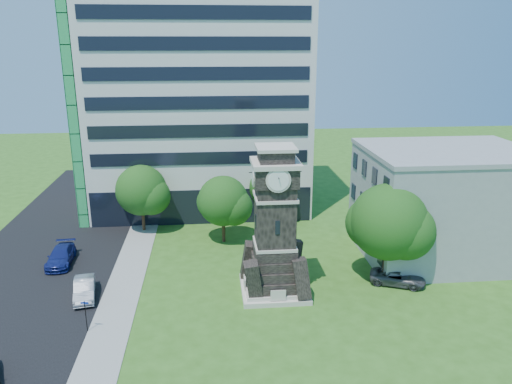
{
  "coord_description": "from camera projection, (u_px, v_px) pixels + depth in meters",
  "views": [
    {
      "loc": [
        -2.0,
        -34.85,
        19.88
      ],
      "look_at": [
        1.86,
        5.83,
        7.45
      ],
      "focal_mm": 35.0,
      "sensor_mm": 36.0,
      "label": 1
    }
  ],
  "objects": [
    {
      "name": "street",
      "position": [
        24.0,
        285.0,
        42.3
      ],
      "size": [
        14.0,
        80.0,
        0.02
      ],
      "primitive_type": "cube",
      "color": "black",
      "rests_on": "ground"
    },
    {
      "name": "ground",
      "position": [
        239.0,
        305.0,
        39.16
      ],
      "size": [
        160.0,
        160.0,
        0.0
      ],
      "primitive_type": "plane",
      "color": "#305D1A",
      "rests_on": "ground"
    },
    {
      "name": "park_bench",
      "position": [
        292.0,
        297.0,
        39.45
      ],
      "size": [
        1.68,
        0.45,
        0.87
      ],
      "rotation": [
        0.0,
        0.0,
        -0.11
      ],
      "color": "black",
      "rests_on": "ground"
    },
    {
      "name": "office_tall",
      "position": [
        198.0,
        90.0,
        59.35
      ],
      "size": [
        26.2,
        15.11,
        28.6
      ],
      "color": "silver",
      "rests_on": "ground"
    },
    {
      "name": "car_street_north",
      "position": [
        61.0,
        256.0,
        46.18
      ],
      "size": [
        2.39,
        5.29,
        1.5
      ],
      "primitive_type": "imported",
      "rotation": [
        0.0,
        0.0,
        0.05
      ],
      "color": "navy",
      "rests_on": "ground"
    },
    {
      "name": "tree_east",
      "position": [
        389.0,
        224.0,
        41.48
      ],
      "size": [
        7.08,
        6.44,
        8.68
      ],
      "rotation": [
        0.0,
        0.0,
        -0.4
      ],
      "color": "#332114",
      "rests_on": "ground"
    },
    {
      "name": "street_sign",
      "position": [
        86.0,
        313.0,
        35.13
      ],
      "size": [
        0.58,
        0.06,
        2.42
      ],
      "rotation": [
        0.0,
        0.0,
        -0.21
      ],
      "color": "black",
      "rests_on": "ground"
    },
    {
      "name": "tree_nw",
      "position": [
        142.0,
        192.0,
        53.27
      ],
      "size": [
        5.98,
        5.43,
        7.31
      ],
      "rotation": [
        0.0,
        0.0,
        -0.3
      ],
      "color": "#332114",
      "rests_on": "ground"
    },
    {
      "name": "car_east_lot",
      "position": [
        398.0,
        277.0,
        42.3
      ],
      "size": [
        5.08,
        3.72,
        1.28
      ],
      "primitive_type": "imported",
      "rotation": [
        0.0,
        0.0,
        1.18
      ],
      "color": "#4E4E53",
      "rests_on": "ground"
    },
    {
      "name": "office_low",
      "position": [
        444.0,
        203.0,
        47.07
      ],
      "size": [
        15.2,
        12.2,
        10.4
      ],
      "color": "#95989A",
      "rests_on": "ground"
    },
    {
      "name": "tree_ne",
      "position": [
        271.0,
        188.0,
        56.1
      ],
      "size": [
        5.36,
        4.87,
        6.55
      ],
      "rotation": [
        0.0,
        0.0,
        0.12
      ],
      "color": "#332114",
      "rests_on": "ground"
    },
    {
      "name": "tree_nc",
      "position": [
        224.0,
        202.0,
        50.32
      ],
      "size": [
        5.62,
        5.11,
        6.96
      ],
      "rotation": [
        0.0,
        0.0,
        0.24
      ],
      "color": "#332114",
      "rests_on": "ground"
    },
    {
      "name": "sidewalk",
      "position": [
        126.0,
        280.0,
        43.06
      ],
      "size": [
        3.0,
        70.0,
        0.06
      ],
      "primitive_type": "cube",
      "color": "gray",
      "rests_on": "ground"
    },
    {
      "name": "car_street_mid",
      "position": [
        84.0,
        289.0,
        40.13
      ],
      "size": [
        2.37,
        4.66,
        1.47
      ],
      "primitive_type": "imported",
      "rotation": [
        0.0,
        0.0,
        0.19
      ],
      "color": "#929499",
      "rests_on": "ground"
    },
    {
      "name": "clock_tower",
      "position": [
        275.0,
        231.0,
        39.8
      ],
      "size": [
        5.4,
        5.4,
        12.22
      ],
      "color": "beige",
      "rests_on": "ground"
    }
  ]
}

